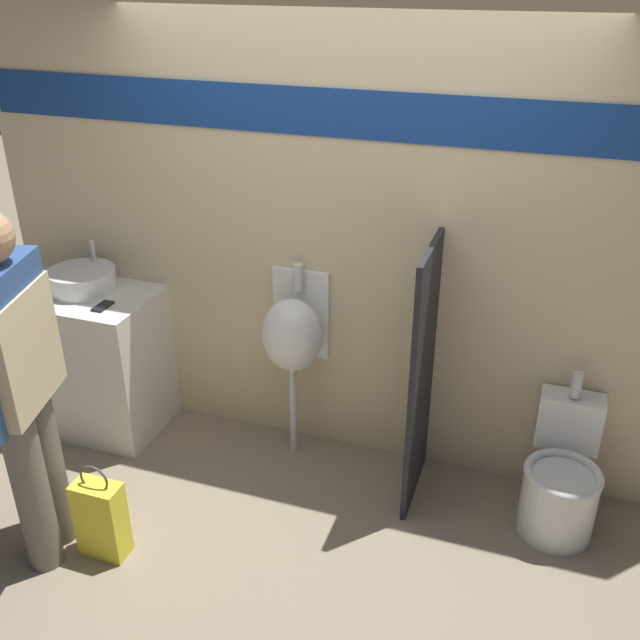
% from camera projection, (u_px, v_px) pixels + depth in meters
% --- Properties ---
extents(ground_plane, '(16.00, 16.00, 0.00)m').
position_uv_depth(ground_plane, '(310.00, 500.00, 3.98)').
color(ground_plane, gray).
extents(display_wall, '(4.33, 0.07, 2.70)m').
position_uv_depth(display_wall, '(345.00, 235.00, 3.87)').
color(display_wall, beige).
rests_on(display_wall, ground_plane).
extents(sink_counter, '(1.00, 0.57, 0.91)m').
position_uv_depth(sink_counter, '(83.00, 358.00, 4.48)').
color(sink_counter, silver).
rests_on(sink_counter, ground_plane).
extents(sink_basin, '(0.40, 0.40, 0.27)m').
position_uv_depth(sink_basin, '(82.00, 280.00, 4.28)').
color(sink_basin, silver).
rests_on(sink_basin, sink_counter).
extents(cell_phone, '(0.07, 0.14, 0.01)m').
position_uv_depth(cell_phone, '(103.00, 306.00, 4.09)').
color(cell_phone, black).
rests_on(cell_phone, sink_counter).
extents(divider_near_counter, '(0.03, 0.56, 1.48)m').
position_uv_depth(divider_near_counter, '(422.00, 378.00, 3.74)').
color(divider_near_counter, black).
rests_on(divider_near_counter, ground_plane).
extents(urinal_near_counter, '(0.35, 0.32, 1.19)m').
position_uv_depth(urinal_near_counter, '(293.00, 335.00, 4.04)').
color(urinal_near_counter, silver).
rests_on(urinal_near_counter, ground_plane).
extents(toilet, '(0.40, 0.56, 0.82)m').
position_uv_depth(toilet, '(561.00, 482.00, 3.71)').
color(toilet, silver).
rests_on(toilet, ground_plane).
extents(person_in_vest, '(0.34, 0.62, 1.81)m').
position_uv_depth(person_in_vest, '(15.00, 373.00, 3.18)').
color(person_in_vest, '#666056').
rests_on(person_in_vest, ground_plane).
extents(shopping_bag, '(0.24, 0.13, 0.55)m').
position_uv_depth(shopping_bag, '(101.00, 518.00, 3.54)').
color(shopping_bag, yellow).
rests_on(shopping_bag, ground_plane).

